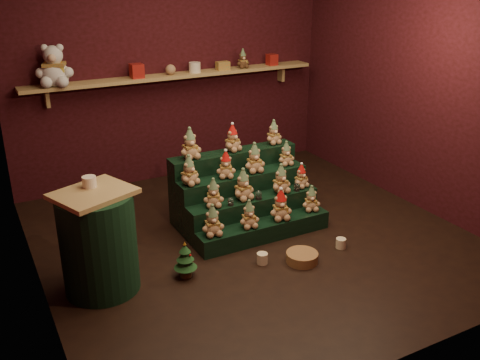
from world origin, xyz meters
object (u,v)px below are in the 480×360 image
riser_tier_front (264,230)px  snow_globe_a (231,201)px  snow_globe_c (297,187)px  mini_christmas_tree (185,260)px  white_bear (53,60)px  snow_globe_b (259,195)px  side_table (99,242)px  brown_bear (243,59)px  wicker_basket (302,257)px  mug_left (262,258)px  mug_right (341,243)px

riser_tier_front → snow_globe_a: (-0.29, 0.16, 0.31)m
snow_globe_c → mini_christmas_tree: 1.52m
riser_tier_front → white_bear: (-1.48, 1.90, 1.50)m
snow_globe_a → snow_globe_b: (0.31, 0.00, 0.01)m
snow_globe_c → riser_tier_front: bearing=-161.5°
snow_globe_c → white_bear: (-1.96, 1.74, 1.19)m
side_table → mini_christmas_tree: size_ratio=2.57×
white_bear → brown_bear: bearing=18.1°
snow_globe_a → snow_globe_b: size_ratio=0.89×
wicker_basket → white_bear: 3.29m
snow_globe_c → mug_left: bearing=-142.7°
white_bear → side_table: bearing=-76.1°
white_bear → mug_left: bearing=-43.7°
snow_globe_c → white_bear: 2.88m
snow_globe_b → white_bear: size_ratio=0.17×
snow_globe_b → side_table: bearing=-170.5°
riser_tier_front → side_table: size_ratio=1.59×
white_bear → brown_bear: size_ratio=2.42×
snow_globe_a → mug_right: bearing=-38.2°
wicker_basket → white_bear: bearing=122.6°
mug_left → wicker_basket: mug_left is taller
riser_tier_front → snow_globe_c: (0.48, 0.16, 0.31)m
riser_tier_front → brown_bear: bearing=67.7°
mug_left → mug_right: (0.81, -0.10, -0.00)m
snow_globe_b → brown_bear: size_ratio=0.40×
snow_globe_c → mug_left: (-0.73, -0.56, -0.35)m
riser_tier_front → mug_left: riser_tier_front is taller
snow_globe_b → snow_globe_c: size_ratio=1.06×
snow_globe_b → wicker_basket: bearing=-85.5°
snow_globe_a → side_table: side_table is taller
riser_tier_front → snow_globe_a: 0.45m
riser_tier_front → mini_christmas_tree: bearing=-163.8°
snow_globe_a → mug_left: size_ratio=0.80×
mug_left → snow_globe_c: bearing=37.3°
mug_right → wicker_basket: 0.48m
snow_globe_a → snow_globe_c: bearing=0.0°
mug_right → white_bear: size_ratio=0.18×
snow_globe_a → brown_bear: brown_bear is taller
riser_tier_front → snow_globe_c: 0.59m
snow_globe_b → snow_globe_c: bearing=-0.0°
snow_globe_a → white_bear: bearing=124.5°
mug_right → wicker_basket: mug_right is taller
mug_left → wicker_basket: bearing=-23.9°
mini_christmas_tree → mug_left: mini_christmas_tree is taller
snow_globe_c → snow_globe_b: bearing=180.0°
snow_globe_b → side_table: (-1.66, -0.28, 0.03)m
mug_right → brown_bear: (0.22, 2.40, 1.39)m
snow_globe_c → snow_globe_a: bearing=180.0°
mini_christmas_tree → brown_bear: size_ratio=1.51×
snow_globe_c → wicker_basket: 0.89m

